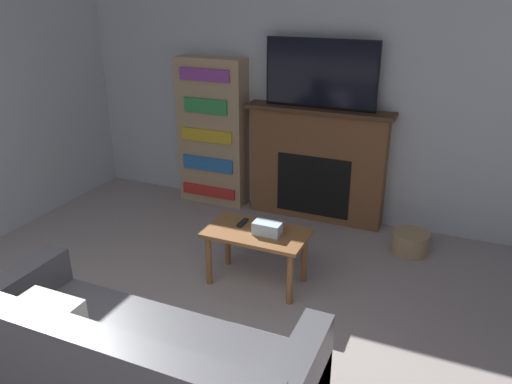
{
  "coord_description": "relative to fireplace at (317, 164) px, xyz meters",
  "views": [
    {
      "loc": [
        1.57,
        -0.98,
        2.29
      ],
      "look_at": [
        0.11,
        2.38,
        0.77
      ],
      "focal_mm": 35.0,
      "sensor_mm": 36.0,
      "label": 1
    }
  ],
  "objects": [
    {
      "name": "wall_back",
      "position": [
        -0.22,
        0.14,
        0.76
      ],
      "size": [
        5.96,
        0.06,
        2.7
      ],
      "color": "silver",
      "rests_on": "ground_plane"
    },
    {
      "name": "fireplace",
      "position": [
        0.0,
        0.0,
        0.0
      ],
      "size": [
        1.49,
        0.28,
        1.18
      ],
      "color": "brown",
      "rests_on": "ground_plane"
    },
    {
      "name": "couch",
      "position": [
        -0.12,
        -3.02,
        -0.29
      ],
      "size": [
        1.96,
        0.89,
        0.88
      ],
      "color": "#4C4C51",
      "rests_on": "ground_plane"
    },
    {
      "name": "tissue_box",
      "position": [
        0.03,
        -1.43,
        -0.07
      ],
      "size": [
        0.22,
        0.12,
        0.1
      ],
      "color": "silver",
      "rests_on": "coffee_table"
    },
    {
      "name": "storage_basket",
      "position": [
        1.04,
        -0.38,
        -0.49
      ],
      "size": [
        0.34,
        0.34,
        0.2
      ],
      "color": "tan",
      "rests_on": "ground_plane"
    },
    {
      "name": "remote_control",
      "position": [
        -0.22,
        -1.34,
        -0.11
      ],
      "size": [
        0.04,
        0.15,
        0.02
      ],
      "color": "black",
      "rests_on": "coffee_table"
    },
    {
      "name": "bookshelf",
      "position": [
        -1.19,
        -0.02,
        0.21
      ],
      "size": [
        0.76,
        0.29,
        1.61
      ],
      "color": "tan",
      "rests_on": "ground_plane"
    },
    {
      "name": "tv",
      "position": [
        0.0,
        -0.02,
        0.92
      ],
      "size": [
        1.11,
        0.03,
        0.66
      ],
      "color": "black",
      "rests_on": "fireplace"
    },
    {
      "name": "coffee_table",
      "position": [
        -0.06,
        -1.42,
        -0.2
      ],
      "size": [
        0.82,
        0.47,
        0.47
      ],
      "color": "brown",
      "rests_on": "ground_plane"
    }
  ]
}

